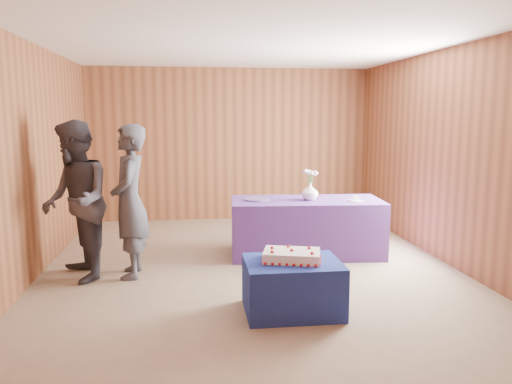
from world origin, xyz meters
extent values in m
plane|color=#87745D|center=(0.00, 0.00, 0.00)|extent=(6.00, 6.00, 0.00)
cube|color=brown|center=(0.00, 3.00, 1.35)|extent=(5.00, 0.04, 2.70)
cube|color=brown|center=(0.00, -3.00, 1.35)|extent=(5.00, 0.04, 2.70)
cube|color=brown|center=(-2.50, 0.00, 1.35)|extent=(0.04, 6.00, 2.70)
cube|color=brown|center=(2.50, 0.00, 1.35)|extent=(0.04, 6.00, 2.70)
cube|color=white|center=(0.00, 0.00, 2.70)|extent=(5.00, 6.00, 0.04)
cube|color=#1B3997|center=(0.23, -1.46, 0.25)|extent=(0.90, 0.71, 0.50)
cube|color=#482F82|center=(0.82, 0.49, 0.38)|extent=(2.06, 1.05, 0.75)
cube|color=white|center=(0.23, -1.44, 0.55)|extent=(0.60, 0.48, 0.10)
sphere|color=red|center=(-0.08, -1.54, 0.51)|extent=(0.03, 0.03, 0.03)
sphere|color=red|center=(0.43, -1.68, 0.51)|extent=(0.03, 0.03, 0.03)
sphere|color=red|center=(0.02, -1.20, 0.51)|extent=(0.03, 0.03, 0.03)
sphere|color=red|center=(0.53, -1.35, 0.51)|extent=(0.03, 0.03, 0.03)
sphere|color=red|center=(0.05, -1.49, 0.61)|extent=(0.03, 0.03, 0.03)
cone|color=#186116|center=(0.07, -1.49, 0.60)|extent=(0.02, 0.02, 0.02)
sphere|color=red|center=(0.38, -1.41, 0.61)|extent=(0.03, 0.03, 0.03)
cone|color=#186116|center=(0.40, -1.41, 0.60)|extent=(0.02, 0.02, 0.02)
sphere|color=red|center=(0.23, -1.44, 0.61)|extent=(0.03, 0.03, 0.03)
cone|color=#186116|center=(0.25, -1.44, 0.60)|extent=(0.02, 0.02, 0.02)
imported|color=white|center=(0.86, 0.45, 0.86)|extent=(0.29, 0.29, 0.23)
cylinder|color=#2A6A2E|center=(0.89, 0.45, 1.05)|extent=(0.01, 0.01, 0.14)
sphere|color=#BCA1D0|center=(0.94, 0.45, 1.12)|extent=(0.05, 0.05, 0.05)
cylinder|color=#2A6A2E|center=(0.89, 0.47, 1.05)|extent=(0.01, 0.01, 0.14)
sphere|color=white|center=(0.93, 0.49, 1.12)|extent=(0.05, 0.05, 0.05)
cylinder|color=#2A6A2E|center=(0.88, 0.48, 1.05)|extent=(0.01, 0.01, 0.14)
sphere|color=#BCA1D0|center=(0.90, 0.52, 1.12)|extent=(0.05, 0.05, 0.05)
cylinder|color=#2A6A2E|center=(0.86, 0.48, 1.05)|extent=(0.01, 0.01, 0.14)
sphere|color=white|center=(0.86, 0.53, 1.12)|extent=(0.05, 0.05, 0.05)
cylinder|color=#2A6A2E|center=(0.84, 0.48, 1.05)|extent=(0.01, 0.01, 0.14)
sphere|color=#BCA1D0|center=(0.82, 0.52, 1.12)|extent=(0.05, 0.05, 0.05)
cylinder|color=#2A6A2E|center=(0.83, 0.47, 1.05)|extent=(0.01, 0.01, 0.14)
sphere|color=white|center=(0.79, 0.49, 1.12)|extent=(0.05, 0.05, 0.05)
cylinder|color=#2A6A2E|center=(0.83, 0.45, 1.05)|extent=(0.01, 0.01, 0.14)
sphere|color=#BCA1D0|center=(0.78, 0.45, 1.12)|extent=(0.05, 0.05, 0.05)
cylinder|color=#2A6A2E|center=(0.83, 0.43, 1.05)|extent=(0.01, 0.01, 0.14)
sphere|color=white|center=(0.79, 0.41, 1.12)|extent=(0.05, 0.05, 0.05)
cylinder|color=#2A6A2E|center=(0.84, 0.42, 1.05)|extent=(0.01, 0.01, 0.14)
sphere|color=#BCA1D0|center=(0.82, 0.38, 1.12)|extent=(0.05, 0.05, 0.05)
cylinder|color=#2A6A2E|center=(0.86, 0.42, 1.05)|extent=(0.01, 0.01, 0.14)
sphere|color=white|center=(0.86, 0.37, 1.12)|extent=(0.05, 0.05, 0.05)
cylinder|color=#2A6A2E|center=(0.88, 0.42, 1.05)|extent=(0.01, 0.01, 0.14)
sphere|color=#BCA1D0|center=(0.90, 0.38, 1.12)|extent=(0.05, 0.05, 0.05)
cylinder|color=#2A6A2E|center=(0.89, 0.43, 1.05)|extent=(0.01, 0.01, 0.14)
sphere|color=white|center=(0.93, 0.41, 1.12)|extent=(0.05, 0.05, 0.05)
cylinder|color=#564890|center=(0.16, 0.55, 0.76)|extent=(0.43, 0.43, 0.02)
cylinder|color=white|center=(1.44, 0.30, 0.76)|extent=(0.24, 0.24, 0.01)
cube|color=white|center=(1.44, 0.30, 0.79)|extent=(0.07, 0.06, 0.06)
sphere|color=red|center=(1.44, 0.28, 0.83)|extent=(0.02, 0.02, 0.02)
cube|color=#BCBDC1|center=(1.50, 0.16, 0.75)|extent=(0.26, 0.09, 0.00)
imported|color=#3B3C46|center=(-1.41, -0.15, 0.89)|extent=(0.45, 0.66, 1.77)
imported|color=#393743|center=(-1.99, -0.20, 0.91)|extent=(0.97, 1.08, 1.82)
camera|label=1|loc=(-0.71, -5.94, 1.86)|focal=35.00mm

